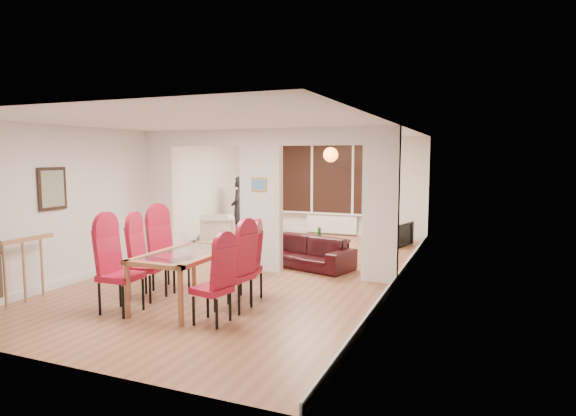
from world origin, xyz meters
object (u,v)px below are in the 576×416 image
Objects in this scene: dining_chair_lc at (171,252)px; bottle at (319,233)px; sofa at (303,252)px; television at (401,235)px; coffee_table at (326,244)px; dining_table at (188,278)px; dining_chair_ra at (212,283)px; armchair at (216,231)px; dining_chair_la at (121,269)px; dining_chair_rb at (233,270)px; dining_chair_lb at (147,261)px; person at (239,209)px; dining_chair_rc at (245,265)px; bowl at (333,239)px.

dining_chair_lc reaches higher than bottle.
sofa reaches higher than television.
sofa is 1.81m from coffee_table.
dining_chair_ra is at bearing -36.40° from dining_table.
dining_chair_la is at bearing -17.73° from armchair.
dining_chair_ra is at bearing -25.88° from dining_chair_lc.
dining_chair_lc is at bearing 140.29° from dining_table.
dining_chair_lb is at bearing -169.28° from dining_chair_rb.
coffee_table is at bearing 70.44° from armchair.
person is at bearing 127.04° from dining_chair_rb.
dining_chair_rc reaches higher than bottle.
dining_chair_lc reaches higher than dining_table.
coffee_table is (-0.15, 5.21, -0.40)m from dining_chair_ra.
person is at bearing 139.66° from armchair.
dining_chair_rb is 4.82m from armchair.
dining_chair_la is 1.00× the size of dining_chair_lc.
dining_chair_la is 1.35m from dining_chair_ra.
dining_chair_la is (-0.64, -0.62, 0.21)m from dining_table.
person reaches higher than dining_chair_rb.
dining_chair_rb is (-0.01, 0.57, 0.04)m from dining_chair_ra.
television is at bearing 65.58° from dining_chair_la.
dining_chair_lb is (-0.09, 0.65, -0.03)m from dining_chair_la.
dining_chair_lc is 2.69m from sofa.
dining_chair_lc is 1.37m from dining_chair_rc.
bottle is at bearing 68.63° from armchair.
dining_chair_rc is 4.80× the size of bowl.
armchair is (-1.23, 3.47, -0.22)m from dining_chair_lc.
dining_chair_rc reaches higher than coffee_table.
armchair is at bearing 133.73° from dining_chair_ra.
dining_chair_rc is at bearing 40.41° from dining_chair_la.
dining_chair_ra is at bearing -32.55° from dining_chair_lb.
person is at bearing 91.19° from dining_chair_lb.
coffee_table is at bearing 109.34° from sofa.
dining_chair_rb is 4.66m from coffee_table.
sofa is 1.76m from bowl.
dining_chair_rc is at bearing 10.75° from person.
dining_chair_rc is 0.54× the size of sofa.
dining_chair_lb reaches higher than armchair.
bottle is (-0.14, -0.11, 0.26)m from coffee_table.
person reaches higher than dining_chair_lc.
bowl is at bearing 103.55° from dining_chair_ra.
coffee_table is at bearing 63.12° from dining_chair_lb.
dining_chair_rb is 2.85m from sofa.
dining_chair_la is 1.26× the size of television.
dining_chair_lc is 4.31m from coffee_table.
dining_chair_lb is at bearing 177.52° from dining_table.
television reaches higher than bottle.
bowl is at bearing 82.64° from dining_chair_lc.
bowl is at bearing 61.18° from dining_chair_lb.
bottle is at bearing 106.85° from dining_chair_ra.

